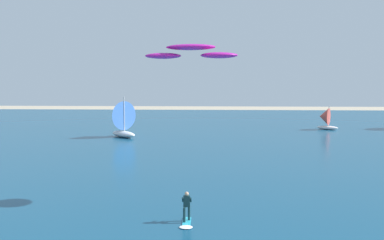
{
  "coord_description": "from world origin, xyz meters",
  "views": [
    {
      "loc": [
        1.07,
        -11.64,
        7.89
      ],
      "look_at": [
        -0.08,
        13.46,
        5.47
      ],
      "focal_mm": 41.03,
      "sensor_mm": 36.0,
      "label": 1
    }
  ],
  "objects_px": {
    "kite": "(191,52)",
    "sailboat_mid_left": "(325,118)",
    "kitesurfer": "(187,212)",
    "sailboat_anchored_offshore": "(120,118)"
  },
  "relations": [
    {
      "from": "kite",
      "to": "sailboat_mid_left",
      "type": "bearing_deg",
      "value": 64.49
    },
    {
      "from": "kite",
      "to": "sailboat_mid_left",
      "type": "relative_size",
      "value": 1.69
    },
    {
      "from": "kitesurfer",
      "to": "sailboat_mid_left",
      "type": "bearing_deg",
      "value": 67.27
    },
    {
      "from": "kite",
      "to": "sailboat_anchored_offshore",
      "type": "xyz_separation_m",
      "value": [
        -10.74,
        29.0,
        -6.98
      ]
    },
    {
      "from": "kitesurfer",
      "to": "sailboat_mid_left",
      "type": "height_order",
      "value": "sailboat_mid_left"
    },
    {
      "from": "sailboat_mid_left",
      "to": "sailboat_anchored_offshore",
      "type": "relative_size",
      "value": 0.69
    },
    {
      "from": "kitesurfer",
      "to": "sailboat_anchored_offshore",
      "type": "bearing_deg",
      "value": 107.44
    },
    {
      "from": "kitesurfer",
      "to": "kite",
      "type": "relative_size",
      "value": 0.31
    },
    {
      "from": "sailboat_mid_left",
      "to": "sailboat_anchored_offshore",
      "type": "height_order",
      "value": "sailboat_anchored_offshore"
    },
    {
      "from": "kite",
      "to": "sailboat_mid_left",
      "type": "xyz_separation_m",
      "value": [
        18.43,
        38.63,
        -7.74
      ]
    }
  ]
}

